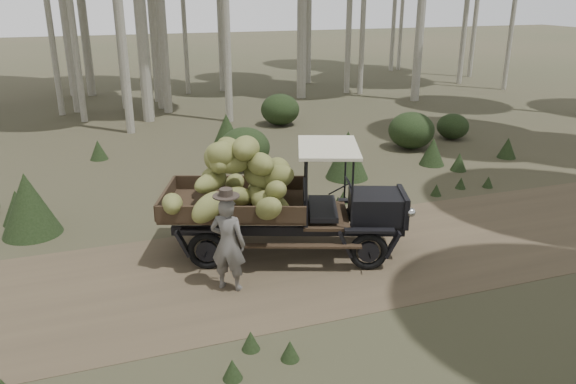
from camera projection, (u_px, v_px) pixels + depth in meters
The scene contains 5 objects.
ground at pixel (319, 261), 10.68m from camera, with size 120.00×120.00×0.00m, color #473D2B.
dirt_track at pixel (319, 260), 10.68m from camera, with size 70.00×4.00×0.01m, color brown.
banana_truck at pixel (262, 186), 10.57m from camera, with size 4.88×3.03×2.39m.
farmer at pixel (228, 243), 9.40m from camera, with size 0.73×0.68×1.82m.
undergrowth at pixel (362, 189), 12.91m from camera, with size 24.15×19.85×1.35m.
Camera 1 is at (-3.72, -8.87, 4.86)m, focal length 35.00 mm.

